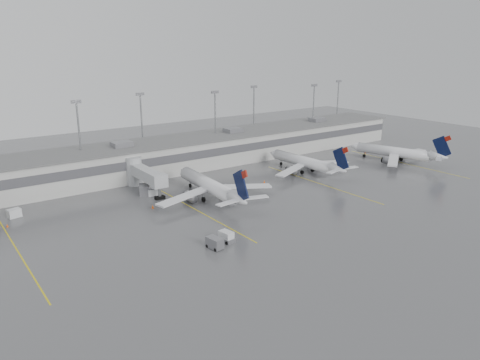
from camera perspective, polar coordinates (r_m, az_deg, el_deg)
ground at (r=91.54m, az=12.39°, el=-5.74°), size 260.00×260.00×0.00m
terminal at (r=134.01m, az=-6.12°, el=3.45°), size 152.00×17.00×9.45m
light_masts at (r=137.49m, az=-7.42°, el=7.07°), size 142.40×8.00×20.60m
jet_bridge_right at (r=114.57m, az=-11.97°, el=0.82°), size 4.00×17.20×7.00m
stand_markings at (r=107.88m, az=2.95°, el=-1.95°), size 105.25×40.00×0.01m
jet_mid_left at (r=104.55m, az=-3.57°, el=-0.73°), size 28.26×31.77×10.28m
jet_mid_right at (r=127.80m, az=8.09°, el=2.18°), size 26.08×29.25×9.46m
jet_far_right at (r=145.54m, az=18.67°, el=3.23°), size 25.53×29.05×9.66m
baggage_tug at (r=83.36m, az=-1.69°, el=-7.03°), size 2.34×3.24×1.93m
baggage_cart at (r=80.73m, az=-3.11°, el=-7.64°), size 2.17×3.27×1.96m
gse_uld_a at (r=104.96m, az=-25.83°, el=-3.66°), size 2.76×2.15×1.74m
gse_uld_b at (r=109.66m, az=-10.54°, el=-1.49°), size 2.59×2.23×1.54m
gse_uld_c at (r=134.14m, az=8.06°, el=1.90°), size 2.45×1.92×1.54m
gse_loader at (r=110.78m, az=-11.58°, el=-1.17°), size 3.52×4.25×2.28m
cone_a at (r=100.19m, az=-26.51°, el=-4.98°), size 0.42×0.42×0.66m
cone_b at (r=101.41m, az=-10.59°, el=-3.20°), size 0.49×0.49×0.78m
cone_c at (r=117.85m, az=2.98°, el=-0.19°), size 0.44×0.44×0.71m
cone_d at (r=155.04m, az=15.01°, el=3.31°), size 0.48×0.48×0.76m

